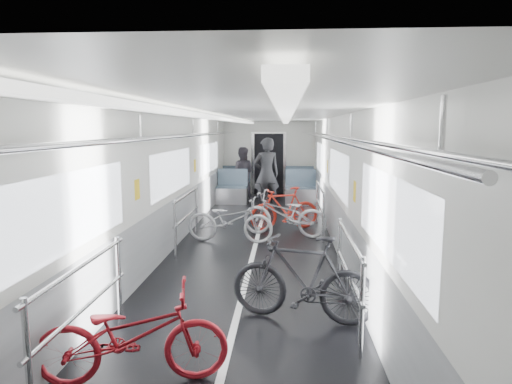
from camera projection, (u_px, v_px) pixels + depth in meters
car_shell at (260, 177)px, 9.90m from camera, size 3.02×14.01×2.41m
bike_left_near at (133, 335)px, 3.89m from camera, size 1.70×0.85×0.85m
bike_left_far at (230, 220)px, 8.74m from camera, size 1.72×0.75×0.87m
bike_right_near at (303, 278)px, 5.15m from camera, size 1.73×0.85×1.00m
bike_right_mid at (284, 214)px, 9.23m from camera, size 1.84×1.03×0.91m
bike_right_far at (284, 209)px, 9.82m from camera, size 1.60×0.93×0.93m
bike_aisle at (266, 196)px, 12.02m from camera, size 0.57×1.55×0.81m
person_standing at (266, 174)px, 12.04m from camera, size 0.82×0.67×1.94m
person_seated at (242, 173)px, 14.16m from camera, size 0.79×0.62×1.60m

